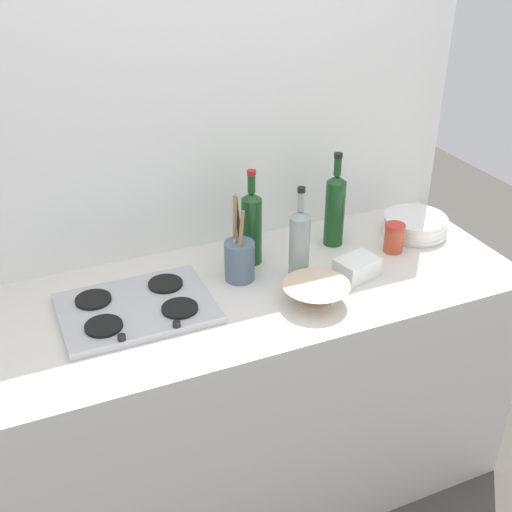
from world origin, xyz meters
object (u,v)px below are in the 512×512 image
wine_bottle_mid_right (299,244)px  wine_bottle_mid_left (252,226)px  stovetop_hob (137,308)px  mixing_bowl (316,293)px  plate_stack (415,225)px  butter_dish (357,268)px  utensil_crock (239,258)px  condiment_jar_front (394,238)px  wine_bottle_leftmost (335,208)px

wine_bottle_mid_right → wine_bottle_mid_left: bearing=119.4°
stovetop_hob → mixing_bowl: (0.54, -0.18, 0.02)m
plate_stack → wine_bottle_mid_left: 0.67m
wine_bottle_mid_right → mixing_bowl: size_ratio=1.56×
butter_dish → utensil_crock: (-0.37, 0.15, 0.04)m
utensil_crock → condiment_jar_front: (0.58, -0.04, -0.02)m
wine_bottle_leftmost → utensil_crock: bearing=-167.1°
wine_bottle_leftmost → butter_dish: bearing=-100.3°
stovetop_hob → mixing_bowl: bearing=-18.6°
wine_bottle_mid_left → mixing_bowl: bearing=-75.7°
wine_bottle_mid_right → butter_dish: bearing=-18.3°
butter_dish → mixing_bowl: bearing=-156.2°
butter_dish → condiment_jar_front: 0.24m
wine_bottle_mid_right → utensil_crock: size_ratio=1.06×
plate_stack → butter_dish: 0.41m
plate_stack → butter_dish: (-0.37, -0.18, -0.00)m
mixing_bowl → stovetop_hob: bearing=161.4°
stovetop_hob → wine_bottle_leftmost: wine_bottle_leftmost is taller
stovetop_hob → condiment_jar_front: size_ratio=4.35×
utensil_crock → butter_dish: bearing=-21.6°
plate_stack → mixing_bowl: plate_stack is taller
butter_dish → utensil_crock: bearing=158.4°
stovetop_hob → condiment_jar_front: bearing=0.7°
plate_stack → utensil_crock: bearing=-177.1°
plate_stack → wine_bottle_leftmost: bearing=170.1°
stovetop_hob → butter_dish: butter_dish is taller
wine_bottle_leftmost → wine_bottle_mid_left: size_ratio=1.02×
wine_bottle_leftmost → wine_bottle_mid_right: 0.29m
condiment_jar_front → wine_bottle_leftmost: bearing=141.0°
plate_stack → mixing_bowl: bearing=-154.4°
wine_bottle_leftmost → wine_bottle_mid_right: bearing=-142.6°
mixing_bowl → condiment_jar_front: condiment_jar_front is taller
wine_bottle_mid_left → condiment_jar_front: bearing=-14.9°
mixing_bowl → wine_bottle_mid_right: bearing=84.6°
condiment_jar_front → plate_stack: bearing=28.1°
wine_bottle_leftmost → wine_bottle_mid_left: wine_bottle_leftmost is taller
plate_stack → mixing_bowl: 0.63m
plate_stack → wine_bottle_leftmost: size_ratio=0.69×
wine_bottle_leftmost → mixing_bowl: wine_bottle_leftmost is taller
stovetop_hob → plate_stack: size_ratio=1.92×
plate_stack → utensil_crock: (-0.74, -0.04, 0.04)m
wine_bottle_leftmost → condiment_jar_front: (0.17, -0.14, -0.09)m
mixing_bowl → condiment_jar_front: size_ratio=2.00×
stovetop_hob → wine_bottle_leftmost: (0.78, 0.15, 0.13)m
plate_stack → utensil_crock: 0.74m
wine_bottle_mid_right → utensil_crock: wine_bottle_mid_right is taller
wine_bottle_mid_right → mixing_bowl: 0.18m
stovetop_hob → utensil_crock: bearing=8.7°
wine_bottle_leftmost → utensil_crock: (-0.41, -0.09, -0.06)m
wine_bottle_leftmost → condiment_jar_front: wine_bottle_leftmost is taller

